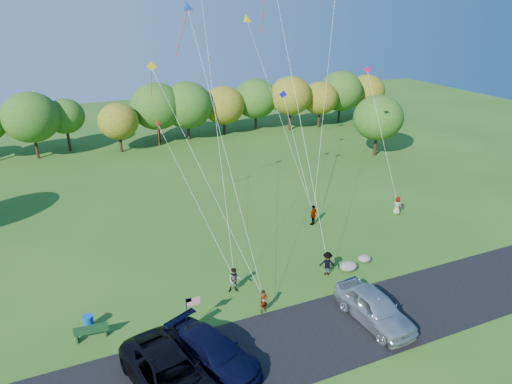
# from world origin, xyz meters

# --- Properties ---
(ground) EXTENTS (140.00, 140.00, 0.00)m
(ground) POSITION_xyz_m (0.00, 0.00, 0.00)
(ground) COLOR #285719
(ground) RESTS_ON ground
(asphalt_lane) EXTENTS (44.00, 6.00, 0.06)m
(asphalt_lane) POSITION_xyz_m (0.00, -4.00, 0.03)
(asphalt_lane) COLOR black
(asphalt_lane) RESTS_ON ground
(treeline) EXTENTS (76.11, 27.81, 8.12)m
(treeline) POSITION_xyz_m (-1.32, 36.18, 4.61)
(treeline) COLOR #372114
(treeline) RESTS_ON ground
(minivan_dark) EXTENTS (4.41, 7.33, 1.91)m
(minivan_dark) POSITION_xyz_m (-8.08, -4.72, 1.01)
(minivan_dark) COLOR black
(minivan_dark) RESTS_ON asphalt_lane
(minivan_navy) EXTENTS (4.49, 6.23, 1.67)m
(minivan_navy) POSITION_xyz_m (-5.63, -3.83, 0.90)
(minivan_navy) COLOR black
(minivan_navy) RESTS_ON asphalt_lane
(minivan_silver) EXTENTS (2.63, 5.74, 1.91)m
(minivan_silver) POSITION_xyz_m (4.21, -4.22, 1.01)
(minivan_silver) COLOR #B3BBBE
(minivan_silver) RESTS_ON asphalt_lane
(flyer_a) EXTENTS (0.63, 0.48, 1.56)m
(flyer_a) POSITION_xyz_m (-1.41, -0.80, 0.78)
(flyer_a) COLOR #4C4C59
(flyer_a) RESTS_ON ground
(flyer_b) EXTENTS (1.00, 0.88, 1.75)m
(flyer_b) POSITION_xyz_m (-2.26, 1.92, 0.87)
(flyer_b) COLOR #4C4C59
(flyer_b) RESTS_ON ground
(flyer_c) EXTENTS (1.30, 1.09, 1.75)m
(flyer_c) POSITION_xyz_m (4.38, 1.28, 0.87)
(flyer_c) COLOR #4C4C59
(flyer_c) RESTS_ON ground
(flyer_d) EXTENTS (1.13, 0.92, 1.80)m
(flyer_d) POSITION_xyz_m (7.39, 8.43, 0.90)
(flyer_d) COLOR #4C4C59
(flyer_d) RESTS_ON ground
(flyer_e) EXTENTS (0.95, 0.93, 1.65)m
(flyer_e) POSITION_xyz_m (15.33, 7.26, 0.82)
(flyer_e) COLOR #4C4C59
(flyer_e) RESTS_ON ground
(park_bench) EXTENTS (1.87, 0.54, 1.03)m
(park_bench) POSITION_xyz_m (-11.31, 0.81, 0.55)
(park_bench) COLOR #14371B
(park_bench) RESTS_ON ground
(trash_barrel) EXTENTS (0.60, 0.60, 0.90)m
(trash_barrel) POSITION_xyz_m (-11.39, 1.82, 0.45)
(trash_barrel) COLOR #0B45AE
(trash_barrel) RESTS_ON ground
(flag_assembly) EXTENTS (0.85, 0.55, 2.28)m
(flag_assembly) POSITION_xyz_m (-5.93, -0.70, 1.69)
(flag_assembly) COLOR black
(flag_assembly) RESTS_ON ground
(boulder_near) EXTENTS (1.30, 1.02, 0.65)m
(boulder_near) POSITION_xyz_m (6.07, 1.12, 0.32)
(boulder_near) COLOR #9B9587
(boulder_near) RESTS_ON ground
(boulder_far) EXTENTS (0.99, 0.83, 0.52)m
(boulder_far) POSITION_xyz_m (7.81, 1.64, 0.26)
(boulder_far) COLOR slate
(boulder_far) RESTS_ON ground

